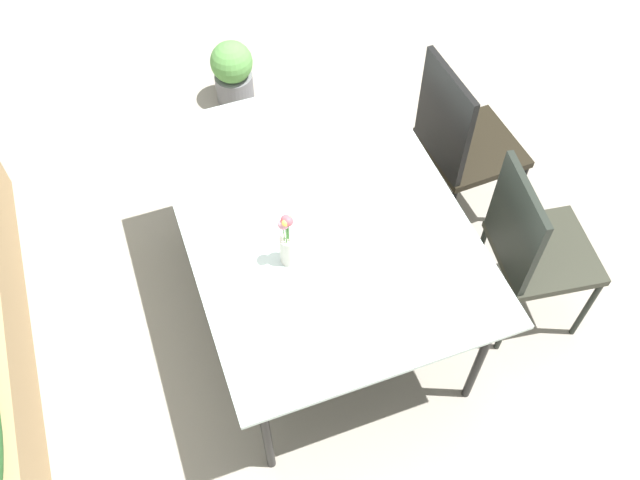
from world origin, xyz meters
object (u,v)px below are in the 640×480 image
Objects in this scene: potted_plant at (233,72)px; chair_near_left at (532,245)px; flower_vase at (288,242)px; dining_table at (320,220)px; chair_near_right at (460,139)px.

chair_near_left is at bearing -156.45° from potted_plant.
flower_vase is at bearing 173.11° from potted_plant.
chair_near_right is at bearing -68.26° from dining_table.
chair_near_right is 1.60m from potted_plant.
dining_table is 0.97m from chair_near_left.
chair_near_left reaches higher than potted_plant.
flower_vase reaches higher than chair_near_left.
flower_vase is at bearing -66.35° from chair_near_right.
chair_near_right is 3.52× the size of flower_vase.
dining_table is 1.59× the size of chair_near_left.
potted_plant is at bearing -148.27° from chair_near_left.
flower_vase is 0.68× the size of potted_plant.
flower_vase is 1.96m from potted_plant.
dining_table is at bearing -70.84° from chair_near_right.
chair_near_left is 2.20m from potted_plant.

